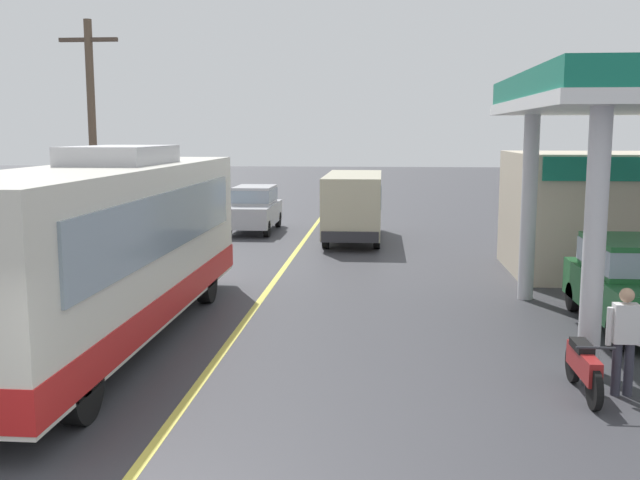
% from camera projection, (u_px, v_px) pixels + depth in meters
% --- Properties ---
extents(ground, '(120.00, 120.00, 0.00)m').
position_uv_depth(ground, '(302.00, 243.00, 26.25)').
color(ground, '#38383D').
extents(lane_divider_stripe, '(0.16, 50.00, 0.01)m').
position_uv_depth(lane_divider_stripe, '(284.00, 268.00, 21.32)').
color(lane_divider_stripe, '#D8CC4C').
rests_on(lane_divider_stripe, ground).
extents(coach_bus_main, '(2.60, 11.04, 3.69)m').
position_uv_depth(coach_bus_main, '(105.00, 252.00, 13.66)').
color(coach_bus_main, silver).
rests_on(coach_bus_main, ground).
extents(car_at_pump, '(1.70, 4.20, 1.82)m').
position_uv_depth(car_at_pump, '(631.00, 279.00, 14.67)').
color(car_at_pump, '#1E602D').
rests_on(car_at_pump, ground).
extents(minibus_opposing_lane, '(2.04, 6.13, 2.44)m').
position_uv_depth(minibus_opposing_lane, '(354.00, 200.00, 26.81)').
color(minibus_opposing_lane, '#BFB799').
rests_on(minibus_opposing_lane, ground).
extents(motorcycle_parked_forecourt, '(0.55, 1.80, 0.92)m').
position_uv_depth(motorcycle_parked_forecourt, '(583.00, 366.00, 11.00)').
color(motorcycle_parked_forecourt, black).
rests_on(motorcycle_parked_forecourt, ground).
extents(pedestrian_near_pump, '(0.55, 0.22, 1.66)m').
position_uv_depth(pedestrian_near_pump, '(625.00, 336.00, 10.89)').
color(pedestrian_near_pump, '#33333F').
rests_on(pedestrian_near_pump, ground).
extents(car_trailing_behind_bus, '(1.70, 4.20, 1.82)m').
position_uv_depth(car_trailing_behind_bus, '(254.00, 206.00, 29.25)').
color(car_trailing_behind_bus, '#B2B2B7').
rests_on(car_trailing_behind_bus, ground).
extents(utility_pole_roadside, '(1.80, 0.24, 7.31)m').
position_uv_depth(utility_pole_roadside, '(93.00, 136.00, 22.25)').
color(utility_pole_roadside, brown).
rests_on(utility_pole_roadside, ground).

